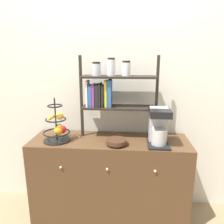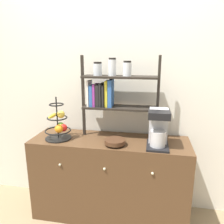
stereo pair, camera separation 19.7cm
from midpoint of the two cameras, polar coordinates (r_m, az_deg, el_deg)
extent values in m
cube|color=silver|center=(2.19, 3.31, 7.55)|extent=(7.00, 0.05, 2.60)
cube|color=#4C331E|center=(2.23, 2.04, -16.89)|extent=(1.47, 0.45, 0.80)
sphere|color=#B2AD8C|center=(2.02, -10.70, -13.46)|extent=(0.02, 0.02, 0.02)
sphere|color=#B2AD8C|center=(1.92, 1.03, -14.73)|extent=(0.02, 0.02, 0.02)
sphere|color=#B2AD8C|center=(1.91, 13.57, -15.42)|extent=(0.02, 0.02, 0.02)
cube|color=black|center=(1.96, 14.65, -8.61)|extent=(0.19, 0.25, 0.02)
cube|color=#B7B7BC|center=(1.97, 14.82, -3.46)|extent=(0.16, 0.10, 0.31)
cylinder|color=#B7B7BC|center=(1.91, 14.84, -6.73)|extent=(0.13, 0.13, 0.14)
cube|color=black|center=(1.85, 15.23, -0.56)|extent=(0.18, 0.20, 0.06)
cylinder|color=black|center=(2.12, -11.23, -6.73)|extent=(0.24, 0.24, 0.01)
cylinder|color=black|center=(2.05, -11.50, -1.51)|extent=(0.01, 0.01, 0.39)
torus|color=black|center=(2.09, -11.33, -4.80)|extent=(0.24, 0.24, 0.01)
torus|color=black|center=(2.05, -11.50, -1.51)|extent=(0.19, 0.19, 0.01)
torus|color=black|center=(2.02, -11.68, 1.90)|extent=(0.13, 0.13, 0.01)
sphere|color=red|center=(2.04, -9.93, -4.13)|extent=(0.07, 0.07, 0.07)
sphere|color=#6BAD33|center=(2.10, -10.67, -3.65)|extent=(0.07, 0.07, 0.07)
sphere|color=orange|center=(2.02, -11.01, -4.37)|extent=(0.08, 0.08, 0.08)
ellipsoid|color=yellow|center=(2.05, -12.64, -0.98)|extent=(0.04, 0.15, 0.04)
sphere|color=gold|center=(2.03, -10.53, -0.65)|extent=(0.07, 0.07, 0.07)
cylinder|color=#422819|center=(1.93, 3.72, -8.48)|extent=(0.10, 0.10, 0.02)
cylinder|color=#422819|center=(1.92, 3.73, -7.74)|extent=(0.18, 0.18, 0.04)
cube|color=black|center=(2.09, -4.86, 4.02)|extent=(0.02, 0.02, 0.77)
cube|color=black|center=(2.02, 14.66, 3.25)|extent=(0.02, 0.02, 0.77)
cube|color=black|center=(2.04, 4.69, 1.16)|extent=(0.68, 0.20, 0.02)
cube|color=black|center=(2.00, 4.86, 9.11)|extent=(0.68, 0.20, 0.02)
cube|color=white|center=(2.07, -3.24, 4.96)|extent=(0.02, 0.15, 0.24)
cube|color=#2D599E|center=(2.06, -2.44, 4.38)|extent=(0.03, 0.15, 0.20)
cube|color=#8C338C|center=(2.06, -1.64, 4.49)|extent=(0.02, 0.15, 0.21)
cube|color=black|center=(2.05, -0.75, 4.44)|extent=(0.03, 0.16, 0.21)
cube|color=black|center=(2.04, 0.02, 4.55)|extent=(0.02, 0.16, 0.22)
cube|color=black|center=(2.04, 0.69, 4.34)|extent=(0.02, 0.15, 0.20)
cube|color=yellow|center=(2.03, 1.48, 4.84)|extent=(0.03, 0.12, 0.24)
cube|color=#2D599E|center=(2.03, 2.49, 4.94)|extent=(0.03, 0.15, 0.25)
cylinder|color=silver|center=(2.02, -0.93, 11.00)|extent=(0.08, 0.08, 0.11)
cylinder|color=black|center=(2.02, -0.93, 12.74)|extent=(0.07, 0.07, 0.02)
cylinder|color=silver|center=(2.00, 2.94, 11.47)|extent=(0.07, 0.07, 0.14)
cylinder|color=black|center=(2.00, 2.97, 13.75)|extent=(0.07, 0.07, 0.02)
cylinder|color=silver|center=(1.99, 6.87, 11.00)|extent=(0.08, 0.08, 0.12)
cylinder|color=black|center=(1.99, 6.93, 12.93)|extent=(0.07, 0.07, 0.02)
camera|label=1|loc=(0.10, -87.14, 0.74)|focal=35.00mm
camera|label=2|loc=(0.10, 92.86, -0.74)|focal=35.00mm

